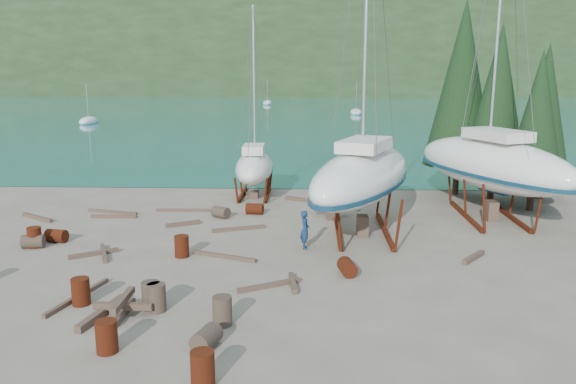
{
  "coord_description": "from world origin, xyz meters",
  "views": [
    {
      "loc": [
        2.15,
        -20.0,
        7.3
      ],
      "look_at": [
        1.19,
        3.0,
        2.38
      ],
      "focal_mm": 35.0,
      "sensor_mm": 36.0,
      "label": 1
    }
  ],
  "objects_px": {
    "large_sailboat_far": "(492,163)",
    "worker": "(305,230)",
    "large_sailboat_near": "(363,175)",
    "small_sailboat_shore": "(254,167)"
  },
  "relations": [
    {
      "from": "large_sailboat_far",
      "to": "worker",
      "type": "relative_size",
      "value": 10.52
    },
    {
      "from": "large_sailboat_near",
      "to": "large_sailboat_far",
      "type": "xyz_separation_m",
      "value": [
        6.71,
        2.99,
        0.1
      ]
    },
    {
      "from": "large_sailboat_far",
      "to": "small_sailboat_shore",
      "type": "height_order",
      "value": "large_sailboat_far"
    },
    {
      "from": "large_sailboat_far",
      "to": "small_sailboat_shore",
      "type": "relative_size",
      "value": 1.57
    },
    {
      "from": "small_sailboat_shore",
      "to": "worker",
      "type": "height_order",
      "value": "small_sailboat_shore"
    },
    {
      "from": "large_sailboat_far",
      "to": "large_sailboat_near",
      "type": "bearing_deg",
      "value": -178.84
    },
    {
      "from": "large_sailboat_near",
      "to": "small_sailboat_shore",
      "type": "relative_size",
      "value": 1.53
    },
    {
      "from": "small_sailboat_shore",
      "to": "worker",
      "type": "distance_m",
      "value": 10.55
    },
    {
      "from": "small_sailboat_shore",
      "to": "large_sailboat_far",
      "type": "bearing_deg",
      "value": -21.26
    },
    {
      "from": "large_sailboat_near",
      "to": "large_sailboat_far",
      "type": "distance_m",
      "value": 7.35
    }
  ]
}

